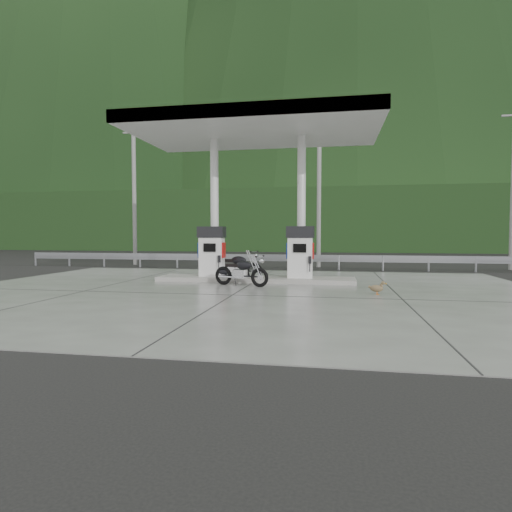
% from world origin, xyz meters
% --- Properties ---
extents(ground, '(160.00, 160.00, 0.00)m').
position_xyz_m(ground, '(0.00, 0.00, 0.00)').
color(ground, black).
rests_on(ground, ground).
extents(forecourt_apron, '(18.00, 14.00, 0.02)m').
position_xyz_m(forecourt_apron, '(0.00, 0.00, 0.01)').
color(forecourt_apron, slate).
rests_on(forecourt_apron, ground).
extents(pump_island, '(7.00, 1.40, 0.15)m').
position_xyz_m(pump_island, '(0.00, 2.50, 0.10)').
color(pump_island, gray).
rests_on(pump_island, forecourt_apron).
extents(gas_pump_left, '(0.95, 0.55, 1.80)m').
position_xyz_m(gas_pump_left, '(-1.60, 2.50, 1.07)').
color(gas_pump_left, white).
rests_on(gas_pump_left, pump_island).
extents(gas_pump_right, '(0.95, 0.55, 1.80)m').
position_xyz_m(gas_pump_right, '(1.60, 2.50, 1.07)').
color(gas_pump_right, white).
rests_on(gas_pump_right, pump_island).
extents(canopy_column_left, '(0.30, 0.30, 5.00)m').
position_xyz_m(canopy_column_left, '(-1.60, 2.90, 2.67)').
color(canopy_column_left, white).
rests_on(canopy_column_left, pump_island).
extents(canopy_column_right, '(0.30, 0.30, 5.00)m').
position_xyz_m(canopy_column_right, '(1.60, 2.90, 2.67)').
color(canopy_column_right, white).
rests_on(canopy_column_right, pump_island).
extents(canopy_roof, '(8.50, 5.00, 0.40)m').
position_xyz_m(canopy_roof, '(0.00, 2.50, 5.37)').
color(canopy_roof, white).
rests_on(canopy_roof, canopy_column_left).
extents(guardrail, '(26.00, 0.16, 1.42)m').
position_xyz_m(guardrail, '(0.00, 8.00, 0.71)').
color(guardrail, gray).
rests_on(guardrail, ground).
extents(road, '(60.00, 7.00, 0.01)m').
position_xyz_m(road, '(0.00, 11.50, 0.00)').
color(road, black).
rests_on(road, ground).
extents(utility_pole_a, '(0.22, 0.22, 8.00)m').
position_xyz_m(utility_pole_a, '(-8.00, 9.50, 4.00)').
color(utility_pole_a, gray).
rests_on(utility_pole_a, ground).
extents(utility_pole_b, '(0.22, 0.22, 8.00)m').
position_xyz_m(utility_pole_b, '(2.00, 9.50, 4.00)').
color(utility_pole_b, gray).
rests_on(utility_pole_b, ground).
extents(tree_band, '(80.00, 6.00, 6.00)m').
position_xyz_m(tree_band, '(0.00, 30.00, 3.00)').
color(tree_band, black).
rests_on(tree_band, ground).
extents(forested_hills, '(100.00, 40.00, 140.00)m').
position_xyz_m(forested_hills, '(0.00, 60.00, 0.00)').
color(forested_hills, black).
rests_on(forested_hills, ground).
extents(motorcycle_left, '(2.09, 1.13, 0.94)m').
position_xyz_m(motorcycle_left, '(-0.76, 2.79, 0.49)').
color(motorcycle_left, black).
rests_on(motorcycle_left, forecourt_apron).
extents(motorcycle_right, '(1.93, 1.10, 0.87)m').
position_xyz_m(motorcycle_right, '(-0.21, 1.12, 0.46)').
color(motorcycle_right, black).
rests_on(motorcycle_right, forecourt_apron).
extents(duck, '(0.47, 0.27, 0.32)m').
position_xyz_m(duck, '(3.93, -0.16, 0.18)').
color(duck, brown).
rests_on(duck, forecourt_apron).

